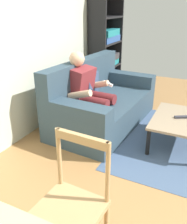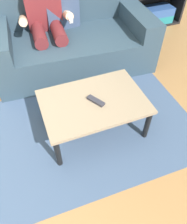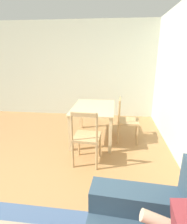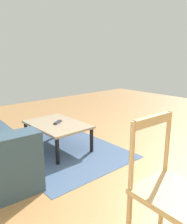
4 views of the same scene
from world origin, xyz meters
TOP-DOWN VIEW (x-y plane):
  - couch at (1.31, 1.78)m, footprint 1.95×1.10m
  - person_lounging at (1.04, 1.83)m, footprint 0.61×0.85m
  - coffee_table at (1.16, 0.60)m, footprint 0.92×0.64m
  - tv_remote at (1.17, 0.58)m, footprint 0.13×0.17m
  - area_rug at (1.16, 0.60)m, footprint 2.02×1.43m

SIDE VIEW (x-z plane):
  - area_rug at x=1.16m, z-range 0.00..0.01m
  - coffee_table at x=1.16m, z-range 0.14..0.51m
  - couch at x=1.31m, z-range -0.14..0.81m
  - tv_remote at x=1.17m, z-range 0.37..0.40m
  - person_lounging at x=1.04m, z-range 0.02..1.14m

